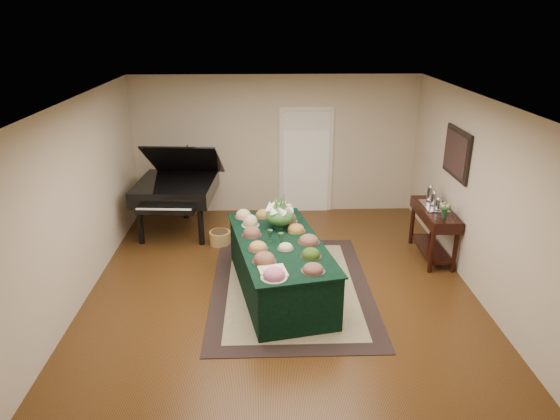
{
  "coord_description": "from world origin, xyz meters",
  "views": [
    {
      "loc": [
        -0.23,
        -6.5,
        3.71
      ],
      "look_at": [
        0.0,
        0.3,
        1.05
      ],
      "focal_mm": 32.0,
      "sensor_mm": 36.0,
      "label": 1
    }
  ],
  "objects_px": {
    "buffet_table": "(280,266)",
    "floral_centerpiece": "(280,212)",
    "grand_piano": "(176,188)",
    "mahogany_sideboard": "(434,220)"
  },
  "relations": [
    {
      "from": "floral_centerpiece",
      "to": "grand_piano",
      "type": "distance_m",
      "value": 2.52
    },
    {
      "from": "buffet_table",
      "to": "mahogany_sideboard",
      "type": "relative_size",
      "value": 2.05
    },
    {
      "from": "floral_centerpiece",
      "to": "mahogany_sideboard",
      "type": "height_order",
      "value": "floral_centerpiece"
    },
    {
      "from": "buffet_table",
      "to": "grand_piano",
      "type": "xyz_separation_m",
      "value": [
        -1.78,
        2.22,
        0.44
      ]
    },
    {
      "from": "grand_piano",
      "to": "mahogany_sideboard",
      "type": "height_order",
      "value": "grand_piano"
    },
    {
      "from": "buffet_table",
      "to": "floral_centerpiece",
      "type": "distance_m",
      "value": 0.79
    },
    {
      "from": "grand_piano",
      "to": "mahogany_sideboard",
      "type": "distance_m",
      "value": 4.46
    },
    {
      "from": "floral_centerpiece",
      "to": "mahogany_sideboard",
      "type": "bearing_deg",
      "value": 12.77
    },
    {
      "from": "floral_centerpiece",
      "to": "mahogany_sideboard",
      "type": "xyz_separation_m",
      "value": [
        2.5,
        0.57,
        -0.38
      ]
    },
    {
      "from": "buffet_table",
      "to": "grand_piano",
      "type": "bearing_deg",
      "value": 128.62
    }
  ]
}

